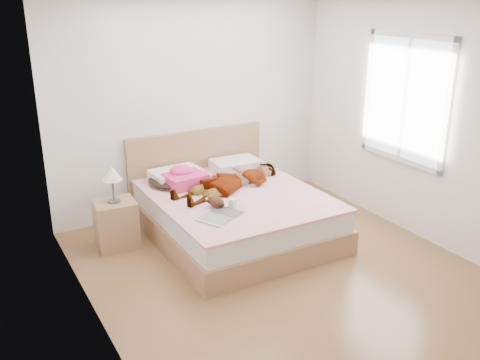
{
  "coord_description": "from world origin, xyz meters",
  "views": [
    {
      "loc": [
        -2.66,
        -3.87,
        2.65
      ],
      "look_at": [
        0.0,
        0.85,
        0.7
      ],
      "focal_mm": 40.0,
      "sensor_mm": 36.0,
      "label": 1
    }
  ],
  "objects_px": {
    "woman": "(231,178)",
    "plush_toy": "(216,202)",
    "coffee_mug": "(233,203)",
    "bed": "(232,210)",
    "nightstand": "(116,221)",
    "magazine": "(221,216)",
    "towel": "(184,178)",
    "phone": "(176,169)"
  },
  "relations": [
    {
      "from": "woman",
      "to": "plush_toy",
      "type": "xyz_separation_m",
      "value": [
        -0.43,
        -0.46,
        -0.04
      ]
    },
    {
      "from": "coffee_mug",
      "to": "plush_toy",
      "type": "bearing_deg",
      "value": 145.98
    },
    {
      "from": "bed",
      "to": "nightstand",
      "type": "xyz_separation_m",
      "value": [
        -1.25,
        0.31,
        0.03
      ]
    },
    {
      "from": "magazine",
      "to": "plush_toy",
      "type": "bearing_deg",
      "value": 75.67
    },
    {
      "from": "woman",
      "to": "towel",
      "type": "height_order",
      "value": "towel"
    },
    {
      "from": "woman",
      "to": "towel",
      "type": "distance_m",
      "value": 0.53
    },
    {
      "from": "towel",
      "to": "magazine",
      "type": "bearing_deg",
      "value": -92.25
    },
    {
      "from": "magazine",
      "to": "coffee_mug",
      "type": "height_order",
      "value": "coffee_mug"
    },
    {
      "from": "woman",
      "to": "nightstand",
      "type": "height_order",
      "value": "nightstand"
    },
    {
      "from": "coffee_mug",
      "to": "plush_toy",
      "type": "distance_m",
      "value": 0.18
    },
    {
      "from": "woman",
      "to": "plush_toy",
      "type": "relative_size",
      "value": 6.61
    },
    {
      "from": "towel",
      "to": "coffee_mug",
      "type": "bearing_deg",
      "value": -78.87
    },
    {
      "from": "magazine",
      "to": "coffee_mug",
      "type": "xyz_separation_m",
      "value": [
        0.21,
        0.13,
        0.04
      ]
    },
    {
      "from": "woman",
      "to": "towel",
      "type": "relative_size",
      "value": 3.04
    },
    {
      "from": "bed",
      "to": "plush_toy",
      "type": "height_order",
      "value": "bed"
    },
    {
      "from": "coffee_mug",
      "to": "magazine",
      "type": "bearing_deg",
      "value": -146.85
    },
    {
      "from": "bed",
      "to": "nightstand",
      "type": "height_order",
      "value": "bed"
    },
    {
      "from": "towel",
      "to": "plush_toy",
      "type": "distance_m",
      "value": 0.75
    },
    {
      "from": "plush_toy",
      "to": "towel",
      "type": "bearing_deg",
      "value": 91.59
    },
    {
      "from": "bed",
      "to": "magazine",
      "type": "bearing_deg",
      "value": -127.09
    },
    {
      "from": "woman",
      "to": "bed",
      "type": "height_order",
      "value": "bed"
    },
    {
      "from": "towel",
      "to": "bed",
      "type": "bearing_deg",
      "value": -46.97
    },
    {
      "from": "bed",
      "to": "towel",
      "type": "xyz_separation_m",
      "value": [
        -0.39,
        0.42,
        0.33
      ]
    },
    {
      "from": "towel",
      "to": "nightstand",
      "type": "relative_size",
      "value": 0.53
    },
    {
      "from": "bed",
      "to": "magazine",
      "type": "distance_m",
      "value": 0.75
    },
    {
      "from": "plush_toy",
      "to": "magazine",
      "type": "bearing_deg",
      "value": -104.33
    },
    {
      "from": "bed",
      "to": "magazine",
      "type": "relative_size",
      "value": 3.82
    },
    {
      "from": "magazine",
      "to": "phone",
      "type": "bearing_deg",
      "value": 90.75
    },
    {
      "from": "towel",
      "to": "plush_toy",
      "type": "relative_size",
      "value": 2.18
    },
    {
      "from": "phone",
      "to": "nightstand",
      "type": "distance_m",
      "value": 0.92
    },
    {
      "from": "magazine",
      "to": "nightstand",
      "type": "height_order",
      "value": "nightstand"
    },
    {
      "from": "woman",
      "to": "plush_toy",
      "type": "bearing_deg",
      "value": -58.63
    },
    {
      "from": "magazine",
      "to": "plush_toy",
      "type": "relative_size",
      "value": 2.43
    },
    {
      "from": "bed",
      "to": "magazine",
      "type": "xyz_separation_m",
      "value": [
        -0.43,
        -0.57,
        0.24
      ]
    },
    {
      "from": "woman",
      "to": "coffee_mug",
      "type": "distance_m",
      "value": 0.63
    },
    {
      "from": "coffee_mug",
      "to": "nightstand",
      "type": "bearing_deg",
      "value": 144.01
    },
    {
      "from": "magazine",
      "to": "coffee_mug",
      "type": "relative_size",
      "value": 3.95
    },
    {
      "from": "woman",
      "to": "nightstand",
      "type": "xyz_separation_m",
      "value": [
        -1.31,
        0.19,
        -0.31
      ]
    },
    {
      "from": "bed",
      "to": "nightstand",
      "type": "distance_m",
      "value": 1.29
    },
    {
      "from": "phone",
      "to": "plush_toy",
      "type": "height_order",
      "value": "phone"
    },
    {
      "from": "bed",
      "to": "magazine",
      "type": "height_order",
      "value": "bed"
    },
    {
      "from": "woman",
      "to": "plush_toy",
      "type": "height_order",
      "value": "woman"
    }
  ]
}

